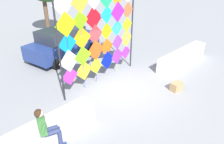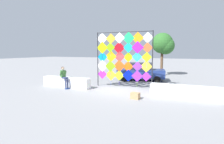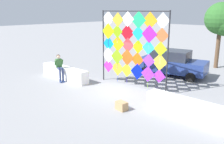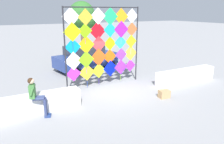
% 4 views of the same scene
% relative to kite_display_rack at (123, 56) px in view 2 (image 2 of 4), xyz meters
% --- Properties ---
extents(ground, '(120.00, 120.00, 0.00)m').
position_rel_kite_display_rack_xyz_m(ground, '(0.21, -1.26, -2.42)').
color(ground, gray).
extents(plaza_ledge_left, '(3.98, 0.62, 0.78)m').
position_rel_kite_display_rack_xyz_m(plaza_ledge_left, '(-4.04, -1.66, -2.03)').
color(plaza_ledge_left, white).
rests_on(plaza_ledge_left, ground).
extents(plaza_ledge_right, '(3.98, 0.62, 0.78)m').
position_rel_kite_display_rack_xyz_m(plaza_ledge_right, '(4.47, -1.66, -2.03)').
color(plaza_ledge_right, white).
rests_on(plaza_ledge_right, ground).
extents(kite_display_rack, '(4.40, 0.30, 4.24)m').
position_rel_kite_display_rack_xyz_m(kite_display_rack, '(0.00, 0.00, 0.00)').
color(kite_display_rack, '#232328').
rests_on(kite_display_rack, ground).
extents(seated_vendor, '(0.77, 0.58, 1.63)m').
position_rel_kite_display_rack_xyz_m(seated_vendor, '(-3.87, -2.12, -1.45)').
color(seated_vendor, navy).
rests_on(seated_vendor, ground).
extents(parked_car, '(4.65, 2.77, 1.69)m').
position_rel_kite_display_rack_xyz_m(parked_car, '(0.41, 3.76, -1.56)').
color(parked_car, navy).
rests_on(parked_car, ground).
extents(cardboard_box_large, '(0.54, 0.41, 0.38)m').
position_rel_kite_display_rack_xyz_m(cardboard_box_large, '(1.81, -2.89, -2.23)').
color(cardboard_box_large, tan).
rests_on(cardboard_box_large, ground).
extents(tree_far_right, '(2.49, 2.31, 4.81)m').
position_rel_kite_display_rack_xyz_m(tree_far_right, '(1.92, 8.01, 1.11)').
color(tree_far_right, brown).
rests_on(tree_far_right, ground).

